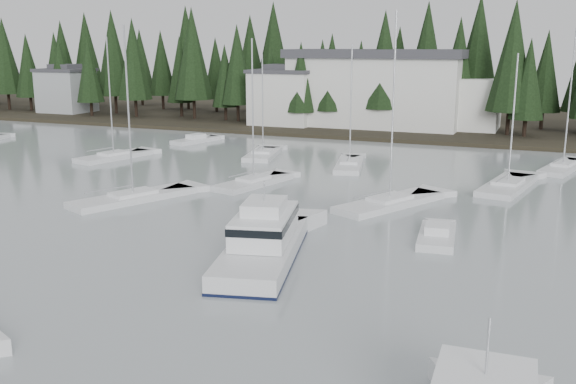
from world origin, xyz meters
name	(u,v)px	position (x,y,z in m)	size (l,w,h in m)	color
far_shore_land	(428,120)	(0.00, 97.00, 0.00)	(240.00, 54.00, 1.00)	black
conifer_treeline	(414,128)	(0.00, 86.00, 0.00)	(200.00, 22.00, 20.00)	black
house_west	(284,96)	(-18.00, 79.00, 4.65)	(9.54, 7.42, 8.75)	silver
house_far_west	(66,89)	(-60.00, 81.00, 4.40)	(8.48, 7.42, 8.25)	#999EA0
harbor_inn	(390,90)	(-2.96, 82.34, 5.78)	(29.50, 11.50, 10.90)	silver
cabin_cruiser_center	(263,245)	(3.95, 23.31, 0.77)	(6.39, 12.52, 5.15)	silver
sailboat_0	(563,169)	(20.17, 59.06, 0.09)	(4.74, 9.80, 14.13)	silver
sailboat_1	(114,158)	(-24.73, 47.31, 0.08)	(4.73, 9.09, 13.42)	silver
sailboat_2	(508,188)	(15.72, 48.13, 0.05)	(4.72, 10.23, 11.90)	silver
sailboat_5	(254,184)	(-5.03, 40.98, 0.08)	(4.48, 8.78, 13.10)	silver
sailboat_6	(263,156)	(-10.36, 54.69, 0.06)	(4.53, 8.63, 11.59)	silver
sailboat_7	(390,205)	(7.79, 38.19, 0.08)	(7.03, 10.32, 15.01)	silver
sailboat_11	(133,200)	(-11.37, 32.14, 0.07)	(6.68, 10.47, 14.03)	silver
sailboat_12	(350,166)	(0.28, 52.34, 0.07)	(4.40, 9.35, 12.70)	silver
runabout_1	(437,238)	(12.63, 30.63, 0.13)	(2.83, 5.87, 1.42)	silver
runabout_3	(196,141)	(-22.61, 61.14, 0.13)	(3.91, 7.29, 1.42)	silver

